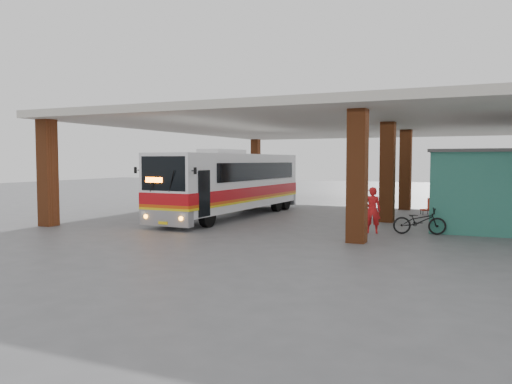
{
  "coord_description": "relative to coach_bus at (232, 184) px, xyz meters",
  "views": [
    {
      "loc": [
        6.55,
        -19.19,
        2.69
      ],
      "look_at": [
        -1.94,
        0.0,
        1.36
      ],
      "focal_mm": 35.0,
      "sensor_mm": 36.0,
      "label": 1
    }
  ],
  "objects": [
    {
      "name": "ground",
      "position": [
        4.11,
        -2.01,
        -1.59
      ],
      "size": [
        90.0,
        90.0,
        0.0
      ],
      "primitive_type": "plane",
      "color": "#515154",
      "rests_on": "ground"
    },
    {
      "name": "brick_columns",
      "position": [
        5.53,
        2.99,
        0.59
      ],
      "size": [
        20.1,
        21.6,
        4.35
      ],
      "color": "brown",
      "rests_on": "ground"
    },
    {
      "name": "canopy_roof",
      "position": [
        4.61,
        4.49,
        2.91
      ],
      "size": [
        21.0,
        23.0,
        0.3
      ],
      "primitive_type": "cube",
      "color": "beige",
      "rests_on": "brick_columns"
    },
    {
      "name": "shop_building",
      "position": [
        11.6,
        1.99,
        -0.02
      ],
      "size": [
        5.2,
        8.2,
        3.11
      ],
      "color": "#317A6A",
      "rests_on": "ground"
    },
    {
      "name": "coach_bus",
      "position": [
        0.0,
        0.0,
        0.0
      ],
      "size": [
        2.68,
        11.04,
        3.19
      ],
      "rotation": [
        0.0,
        0.0,
        -0.03
      ],
      "color": "white",
      "rests_on": "ground"
    },
    {
      "name": "motorcycle",
      "position": [
        8.81,
        -2.33,
        -1.1
      ],
      "size": [
        1.96,
        1.05,
        0.98
      ],
      "primitive_type": "imported",
      "rotation": [
        0.0,
        0.0,
        1.79
      ],
      "color": "black",
      "rests_on": "ground"
    },
    {
      "name": "pedestrian",
      "position": [
        7.17,
        -2.72,
        -0.73
      ],
      "size": [
        0.69,
        0.52,
        1.72
      ],
      "primitive_type": "imported",
      "rotation": [
        0.0,
        0.0,
        3.32
      ],
      "color": "red",
      "rests_on": "ground"
    },
    {
      "name": "red_chair",
      "position": [
        8.47,
        4.8,
        -1.21
      ],
      "size": [
        0.56,
        0.56,
        0.82
      ],
      "rotation": [
        0.0,
        0.0,
        0.4
      ],
      "color": "red",
      "rests_on": "ground"
    }
  ]
}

